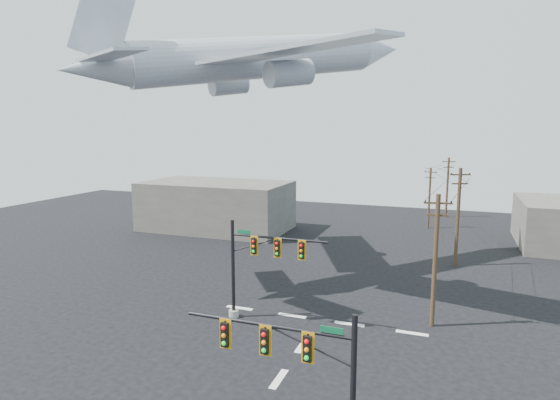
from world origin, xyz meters
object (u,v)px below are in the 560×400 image
at_px(signal_mast_near, 307,378).
at_px(utility_pole_b, 458,215).
at_px(utility_pole_c, 429,197).
at_px(signal_mast_far, 255,265).
at_px(utility_pole_a, 435,258).
at_px(airliner, 258,59).
at_px(utility_pole_d, 447,186).

relative_size(signal_mast_near, utility_pole_b, 0.77).
bearing_deg(signal_mast_near, utility_pole_c, 87.36).
height_order(signal_mast_far, utility_pole_a, utility_pole_a).
bearing_deg(utility_pole_c, signal_mast_far, -87.47).
bearing_deg(airliner, signal_mast_far, -119.52).
xyz_separation_m(signal_mast_near, signal_mast_far, (-7.20, 11.84, 0.22)).
relative_size(utility_pole_c, utility_pole_d, 0.90).
bearing_deg(utility_pole_c, utility_pole_d, 94.50).
bearing_deg(utility_pole_b, signal_mast_far, -144.35).
relative_size(utility_pole_b, utility_pole_d, 1.07).
height_order(utility_pole_d, airliner, airliner).
height_order(utility_pole_a, utility_pole_b, utility_pole_b).
bearing_deg(signal_mast_near, utility_pole_d, 85.67).
distance_m(utility_pole_b, airliner, 22.89).
bearing_deg(airliner, utility_pole_d, 15.02).
bearing_deg(airliner, signal_mast_near, -113.75).
bearing_deg(airliner, utility_pole_b, -23.10).
height_order(signal_mast_far, utility_pole_b, utility_pole_b).
bearing_deg(signal_mast_far, utility_pole_d, 75.21).
xyz_separation_m(signal_mast_far, utility_pole_d, (11.35, 43.00, 0.65)).
distance_m(signal_mast_near, signal_mast_far, 13.86).
relative_size(signal_mast_far, airliner, 0.25).
xyz_separation_m(signal_mast_far, utility_pole_b, (12.59, 18.04, 0.97)).
bearing_deg(signal_mast_near, signal_mast_far, 121.28).
bearing_deg(airliner, utility_pole_c, 11.59).
xyz_separation_m(signal_mast_near, airliner, (-10.89, 21.33, 14.80)).
height_order(signal_mast_near, utility_pole_a, utility_pole_a).
bearing_deg(utility_pole_c, utility_pole_b, -61.02).
relative_size(signal_mast_far, utility_pole_d, 0.80).
bearing_deg(utility_pole_d, utility_pole_b, -102.13).
distance_m(utility_pole_a, utility_pole_d, 39.80).
height_order(utility_pole_b, utility_pole_c, utility_pole_b).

